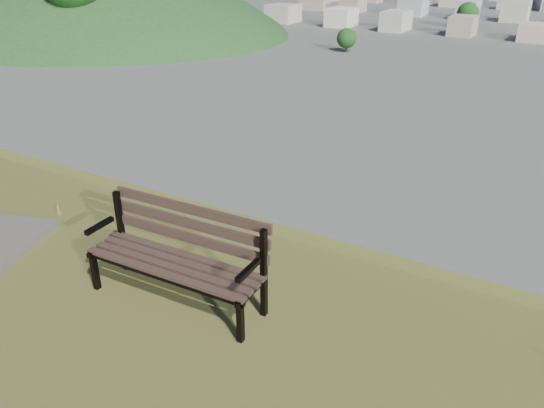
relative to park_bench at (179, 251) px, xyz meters
The scene contains 2 objects.
park_bench is the anchor object (origin of this frame).
green_wooded_hill 214.04m from the park_bench, 138.68° to the left, with size 181.35×145.08×90.67m.
Camera 1 is at (1.97, -1.21, 28.37)m, focal length 35.00 mm.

